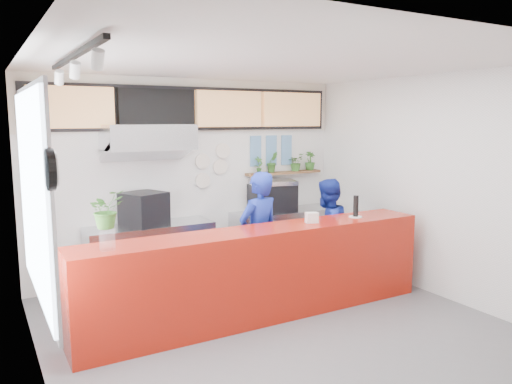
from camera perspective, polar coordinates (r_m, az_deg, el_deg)
name	(u,v)px	position (r m, az deg, el deg)	size (l,w,h in m)	color
floor	(278,329)	(5.97, 2.56, -15.34)	(5.00, 5.00, 0.00)	slate
ceiling	(280,62)	(5.50, 2.77, 14.61)	(5.00, 5.00, 0.00)	silver
wall_back	(193,178)	(7.75, -7.21, 1.64)	(5.00, 5.00, 0.00)	white
wall_left	(35,224)	(4.73, -23.95, -3.35)	(5.00, 5.00, 0.00)	white
wall_right	(435,186)	(7.18, 19.82, 0.67)	(5.00, 5.00, 0.00)	white
service_counter	(261,273)	(6.10, 0.58, -9.29)	(4.50, 0.60, 1.10)	#A0190B
cream_band	(192,105)	(7.69, -7.34, 9.79)	(5.00, 0.02, 0.80)	beige
prep_bench	(151,255)	(7.41, -11.94, -7.07)	(1.80, 0.60, 0.90)	#B2B5BA
panini_oven	(144,209)	(7.24, -12.68, -1.89)	(0.53, 0.53, 0.47)	black
extraction_hood	(148,137)	(7.10, -12.24, 6.16)	(1.20, 0.70, 0.35)	#B2B5BA
hood_lip	(148,151)	(7.11, -12.19, 4.55)	(1.20, 0.70, 0.08)	#B2B5BA
right_bench	(285,237)	(8.36, 3.30, -5.13)	(1.80, 0.60, 0.90)	#B2B5BA
espresso_machine	(272,198)	(8.10, 1.87, -0.70)	(0.69, 0.50, 0.45)	black
espresso_tray	(272,182)	(8.06, 1.88, 1.13)	(0.73, 0.51, 0.07)	#B8BBC0
herb_shelf	(284,173)	(8.40, 3.20, 2.21)	(1.40, 0.18, 0.04)	brown
menu_board_far_left	(72,107)	(7.11, -20.33, 9.06)	(1.10, 0.10, 0.55)	tan
menu_board_mid_left	(157,108)	(7.38, -11.30, 9.37)	(1.10, 0.10, 0.55)	black
menu_board_mid_right	(229,109)	(7.83, -3.10, 9.46)	(1.10, 0.10, 0.55)	tan
menu_board_far_right	(292,110)	(8.41, 4.09, 9.38)	(1.10, 0.10, 0.55)	tan
soffit	(193,109)	(7.66, -7.24, 9.43)	(4.80, 0.04, 0.65)	black
window_pane	(33,196)	(5.00, -24.09, -0.44)	(0.04, 2.20, 1.90)	silver
window_frame	(36,196)	(5.00, -23.86, -0.42)	(0.03, 2.30, 2.00)	#B2B5BA
wall_clock_rim	(50,170)	(3.77, -22.47, 2.37)	(0.30, 0.30, 0.05)	black
wall_clock_face	(55,169)	(3.78, -22.02, 2.40)	(0.26, 0.26, 0.02)	white
track_rail	(74,56)	(4.73, -20.05, 14.41)	(0.05, 2.40, 0.04)	black
dec_plate_a	(202,161)	(7.76, -6.14, 3.52)	(0.24, 0.24, 0.03)	silver
dec_plate_b	(220,167)	(7.89, -4.12, 2.90)	(0.24, 0.24, 0.03)	silver
dec_plate_c	(203,180)	(7.79, -6.10, 1.32)	(0.24, 0.24, 0.03)	silver
dec_plate_d	(223,151)	(7.89, -3.81, 4.72)	(0.24, 0.24, 0.03)	silver
photo_frame_a	(256,143)	(8.17, -0.04, 5.57)	(0.20, 0.02, 0.25)	#598CBF
photo_frame_b	(271,143)	(8.32, 1.77, 5.62)	(0.20, 0.02, 0.25)	#598CBF
photo_frame_c	(286,143)	(8.48, 3.51, 5.66)	(0.20, 0.02, 0.25)	#598CBF
photo_frame_d	(256,159)	(8.19, -0.04, 3.82)	(0.20, 0.02, 0.25)	#598CBF
photo_frame_e	(271,158)	(8.34, 1.76, 3.90)	(0.20, 0.02, 0.25)	#598CBF
photo_frame_f	(286,157)	(8.50, 3.49, 3.97)	(0.20, 0.02, 0.25)	#598CBF
staff_center	(259,237)	(6.56, 0.32, -5.17)	(0.63, 0.41, 1.73)	navy
staff_right	(327,232)	(7.28, 8.07, -4.60)	(0.76, 0.59, 1.55)	navy
herb_a	(259,165)	(8.13, 0.32, 3.13)	(0.14, 0.10, 0.27)	#336924
herb_b	(273,162)	(8.26, 1.90, 3.45)	(0.19, 0.15, 0.34)	#336924
herb_c	(296,162)	(8.51, 4.56, 3.43)	(0.27, 0.23, 0.30)	#336924
herb_d	(310,161)	(8.68, 6.19, 3.57)	(0.18, 0.16, 0.32)	#336924
glass_vase	(107,240)	(5.23, -16.63, -5.30)	(0.16, 0.16, 0.19)	white
basil_vase	(106,209)	(5.17, -16.78, -1.90)	(0.34, 0.30, 0.38)	#336924
napkin_holder	(312,218)	(6.33, 6.38, -2.93)	(0.15, 0.09, 0.13)	white
white_plate	(356,217)	(6.78, 11.30, -2.80)	(0.17, 0.17, 0.01)	white
pepper_mill	(356,206)	(6.75, 11.34, -1.57)	(0.07, 0.07, 0.28)	black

